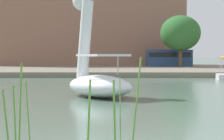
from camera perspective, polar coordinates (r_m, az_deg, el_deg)
The scene contains 6 objects.
shore_bank_far at distance 41.75m, azimuth 1.48°, elevation 0.19°, with size 144.37×27.42×0.37m, color slate.
swan_boat at distance 15.18m, azimuth -2.15°, elevation -0.48°, with size 3.28×3.67×3.99m.
tree_sapling_by_fence at distance 41.39m, azimuth 9.43°, elevation 5.05°, with size 4.32×4.68×5.11m.
parked_van at distance 44.17m, azimuth 7.86°, elevation 1.75°, with size 4.78×1.84×1.76m.
apartment_block at distance 50.13m, azimuth -3.71°, elevation 7.46°, with size 22.72×8.16×11.81m, color #996B56.
reed_clump_foreground at distance 6.25m, azimuth -6.24°, elevation -6.44°, with size 2.97×1.17×1.50m.
Camera 1 is at (-0.60, -5.46, 1.52)m, focal length 66.15 mm.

